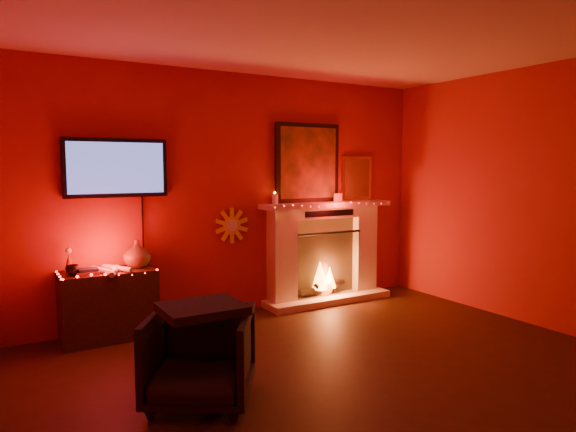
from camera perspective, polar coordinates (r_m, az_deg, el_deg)
name	(u,v)px	position (r m, az deg, el deg)	size (l,w,h in m)	color
room	(382,211)	(3.70, 10.36, 0.55)	(5.00, 5.00, 5.00)	black
fireplace	(324,243)	(6.35, 3.99, -2.99)	(1.72, 0.40, 2.18)	beige
tv	(116,168)	(5.36, -18.54, 5.07)	(1.00, 0.07, 1.24)	black
sunburst_clock	(232,226)	(5.81, -6.25, -1.06)	(0.40, 0.03, 0.40)	yellow
console_table	(110,300)	(5.30, -19.16, -8.84)	(0.88, 0.57, 0.94)	black
armchair	(200,357)	(3.79, -9.71, -15.17)	(0.70, 0.72, 0.66)	black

